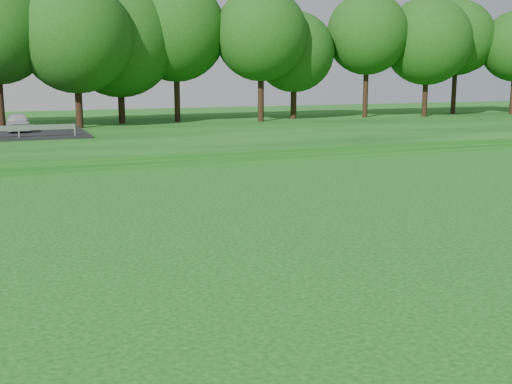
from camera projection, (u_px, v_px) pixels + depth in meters
name	position (u px, v px, depth m)	size (l,w,h in m)	color
berm	(245.00, 129.00, 47.98)	(130.00, 30.00, 0.60)	#0D4411
walking_path	(339.00, 155.00, 35.32)	(130.00, 1.60, 0.04)	gray
treeline	(226.00, 26.00, 50.18)	(104.00, 7.00, 15.00)	#1B4810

